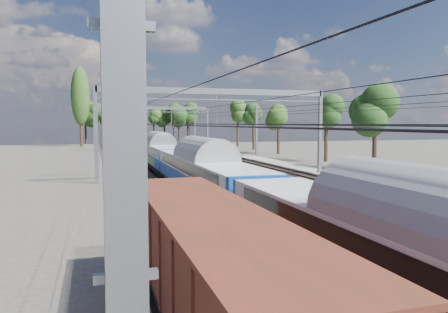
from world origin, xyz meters
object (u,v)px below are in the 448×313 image
object	(u,v)px
emu_train	(206,167)
freight_boxcar	(209,264)
worker	(158,148)
signal_far	(190,131)
signal_near	(174,137)

from	to	relation	value
emu_train	freight_boxcar	distance (m)	18.61
freight_boxcar	worker	size ratio (longest dim) A/B	6.46
emu_train	signal_far	world-z (taller)	signal_far
emu_train	signal_near	xyz separation A→B (m)	(5.19, 41.42, 0.76)
freight_boxcar	worker	bearing A→B (deg)	82.95
emu_train	signal_near	size ratio (longest dim) A/B	12.07
freight_boxcar	signal_near	bearing A→B (deg)	80.74
freight_boxcar	signal_near	world-z (taller)	signal_near
worker	signal_near	xyz separation A→B (m)	(0.88, -11.75, 2.41)
emu_train	worker	world-z (taller)	emu_train
freight_boxcar	worker	xyz separation A→B (m)	(8.81, 71.22, -1.02)
freight_boxcar	emu_train	bearing A→B (deg)	75.99
signal_near	signal_far	world-z (taller)	signal_far
freight_boxcar	signal_near	xyz separation A→B (m)	(9.69, 59.46, 1.39)
worker	signal_far	bearing A→B (deg)	-49.00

